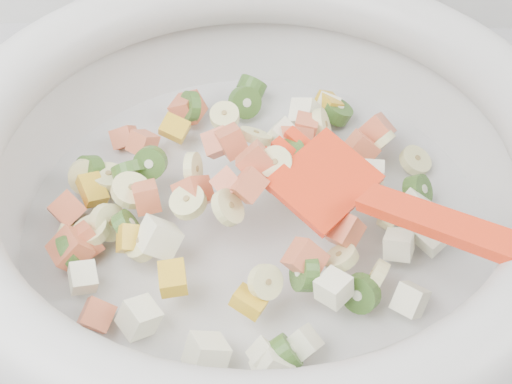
{
  "coord_description": "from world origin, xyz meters",
  "views": [
    {
      "loc": [
        0.17,
        1.09,
        1.31
      ],
      "look_at": [
        0.17,
        1.44,
        0.95
      ],
      "focal_mm": 50.0,
      "sensor_mm": 36.0,
      "label": 1
    }
  ],
  "objects": [
    {
      "name": "mixing_bowl",
      "position": [
        0.17,
        1.44,
        0.97
      ],
      "size": [
        0.45,
        0.43,
        0.14
      ],
      "color": "#BBBBB9",
      "rests_on": "counter"
    }
  ]
}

